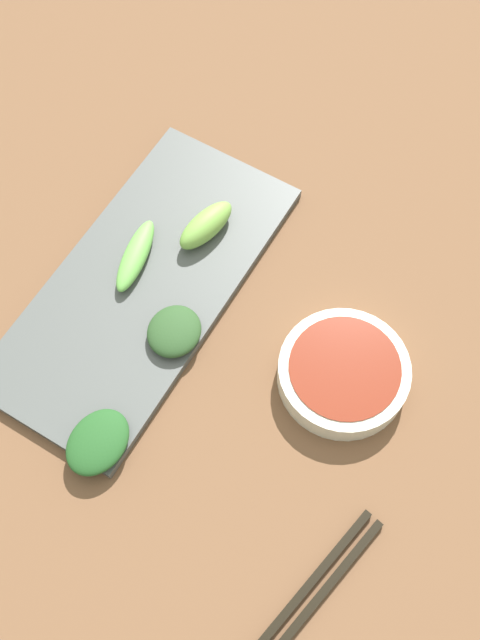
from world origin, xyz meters
TOP-DOWN VIEW (x-y plane):
  - tabletop at (0.00, 0.00)m, footprint 2.10×2.10m
  - sauce_bowl at (-0.18, -0.04)m, footprint 0.14×0.14m
  - serving_plate at (0.07, -0.02)m, footprint 0.19×0.40m
  - broccoli_leafy_0 at (0.00, 0.16)m, footprint 0.06×0.08m
  - broccoli_leafy_1 at (0.00, 0.01)m, footprint 0.06×0.07m
  - broccoli_stalk_2 at (0.09, -0.04)m, footprint 0.05×0.10m
  - broccoli_stalk_3 at (0.04, -0.11)m, footprint 0.05×0.08m
  - chopsticks at (-0.25, 0.19)m, footprint 0.07×0.23m

SIDE VIEW (x-z plane):
  - tabletop at x=0.00m, z-range 0.00..0.02m
  - chopsticks at x=-0.25m, z-range 0.02..0.03m
  - serving_plate at x=0.07m, z-range 0.02..0.03m
  - sauce_bowl at x=-0.18m, z-range 0.02..0.05m
  - broccoli_leafy_0 at x=0.00m, z-range 0.03..0.05m
  - broccoli_leafy_1 at x=0.00m, z-range 0.03..0.05m
  - broccoli_stalk_2 at x=0.09m, z-range 0.03..0.05m
  - broccoli_stalk_3 at x=0.04m, z-range 0.03..0.06m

